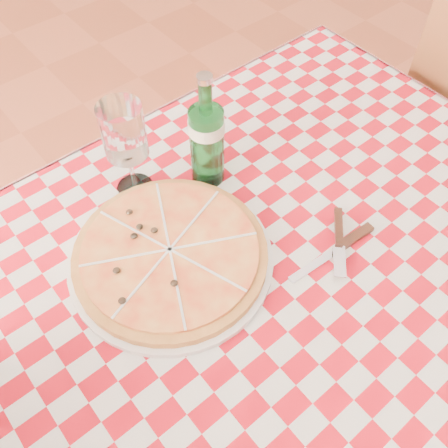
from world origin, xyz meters
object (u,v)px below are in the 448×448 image
at_px(dining_table, 251,286).
at_px(pizza_plate, 170,254).
at_px(wine_glass, 127,151).
at_px(water_bottle, 207,131).

relative_size(dining_table, pizza_plate, 3.25).
height_order(dining_table, pizza_plate, pizza_plate).
bearing_deg(pizza_plate, wine_glass, 75.98).
distance_m(dining_table, pizza_plate, 0.19).
xyz_separation_m(pizza_plate, water_bottle, (0.18, 0.12, 0.10)).
bearing_deg(water_bottle, dining_table, -106.39).
bearing_deg(dining_table, pizza_plate, 142.76).
bearing_deg(wine_glass, pizza_plate, -104.02).
xyz_separation_m(pizza_plate, wine_glass, (0.05, 0.19, 0.08)).
bearing_deg(wine_glass, water_bottle, -27.74).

